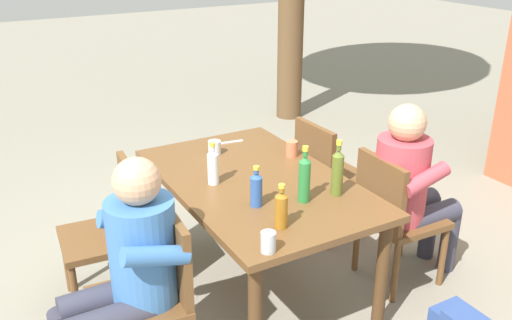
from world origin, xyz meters
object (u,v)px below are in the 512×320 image
object	(u,v)px
chair_far_right	(393,213)
cup_glass	(215,147)
cup_steel	(268,242)
cup_terracotta	(292,149)
bottle_amber	(281,209)
bottle_blue	(256,189)
person_in_plaid_shirt	(410,185)
chair_near_right	(153,289)
bottle_green	(304,178)
dining_table	(256,194)
bottle_clear	(213,166)
chair_near_left	(113,227)
table_knife	(223,143)
bottle_olive	(337,172)
person_in_white_shirt	(128,265)
chair_far_left	(327,173)

from	to	relation	value
chair_far_right	cup_glass	distance (m)	1.19
cup_steel	cup_terracotta	bearing A→B (deg)	141.87
cup_steel	cup_glass	distance (m)	1.20
bottle_amber	cup_steel	xyz separation A→B (m)	(0.16, -0.17, -0.05)
bottle_blue	person_in_plaid_shirt	bearing A→B (deg)	86.88
chair_far_right	cup_glass	bearing A→B (deg)	-134.81
chair_far_right	cup_terracotta	world-z (taller)	chair_far_right
chair_near_right	bottle_green	size ratio (longest dim) A/B	2.78
cup_terracotta	bottle_amber	bearing A→B (deg)	-36.08
dining_table	bottle_clear	world-z (taller)	bottle_clear
bottle_green	cup_glass	xyz separation A→B (m)	(-0.83, -0.13, -0.09)
chair_far_right	chair_near_left	size ratio (longest dim) A/B	1.00
bottle_green	cup_steel	world-z (taller)	bottle_green
chair_far_right	cup_terracotta	distance (m)	0.74
chair_far_right	bottle_clear	size ratio (longest dim) A/B	3.51
cup_glass	table_knife	bearing A→B (deg)	136.84
bottle_clear	cup_terracotta	world-z (taller)	bottle_clear
bottle_olive	cup_steel	size ratio (longest dim) A/B	3.22
chair_near_right	cup_terracotta	distance (m)	1.30
bottle_blue	person_in_white_shirt	bearing A→B (deg)	-85.48
chair_near_right	bottle_olive	xyz separation A→B (m)	(0.04, 1.06, 0.40)
bottle_blue	table_knife	distance (m)	0.93
chair_near_left	cup_glass	size ratio (longest dim) A/B	9.90
bottle_olive	cup_terracotta	size ratio (longest dim) A/B	3.17
person_in_white_shirt	cup_steel	size ratio (longest dim) A/B	12.02
bottle_clear	bottle_green	xyz separation A→B (m)	(0.43, 0.32, 0.03)
dining_table	bottle_green	xyz separation A→B (m)	(0.37, 0.08, 0.23)
chair_near_right	chair_near_left	xyz separation A→B (m)	(-0.69, -0.00, 0.00)
cup_glass	bottle_amber	bearing A→B (deg)	-7.03
dining_table	cup_steel	world-z (taller)	cup_steel
person_in_plaid_shirt	bottle_green	distance (m)	0.83
person_in_plaid_shirt	bottle_clear	distance (m)	1.21
bottle_olive	table_knife	distance (m)	1.02
chair_far_left	person_in_white_shirt	size ratio (longest dim) A/B	0.74
person_in_plaid_shirt	bottle_clear	size ratio (longest dim) A/B	4.75
chair_near_right	bottle_clear	distance (m)	0.77
cup_terracotta	cup_glass	world-z (taller)	cup_terracotta
bottle_clear	table_knife	size ratio (longest dim) A/B	1.03
chair_near_left	bottle_blue	bearing A→B (deg)	44.23
person_in_white_shirt	bottle_olive	world-z (taller)	person_in_white_shirt
bottle_amber	chair_near_left	bearing A→B (deg)	-145.49
bottle_amber	table_knife	distance (m)	1.18
bottle_olive	cup_terracotta	distance (m)	0.59
chair_far_right	person_in_white_shirt	xyz separation A→B (m)	(0.00, -1.65, 0.17)
cup_terracotta	table_knife	world-z (taller)	cup_terracotta
person_in_white_shirt	cup_steel	world-z (taller)	person_in_white_shirt
bottle_olive	bottle_amber	world-z (taller)	bottle_olive
person_in_plaid_shirt	bottle_amber	world-z (taller)	person_in_plaid_shirt
chair_far_left	table_knife	size ratio (longest dim) A/B	3.62
dining_table	cup_glass	distance (m)	0.49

